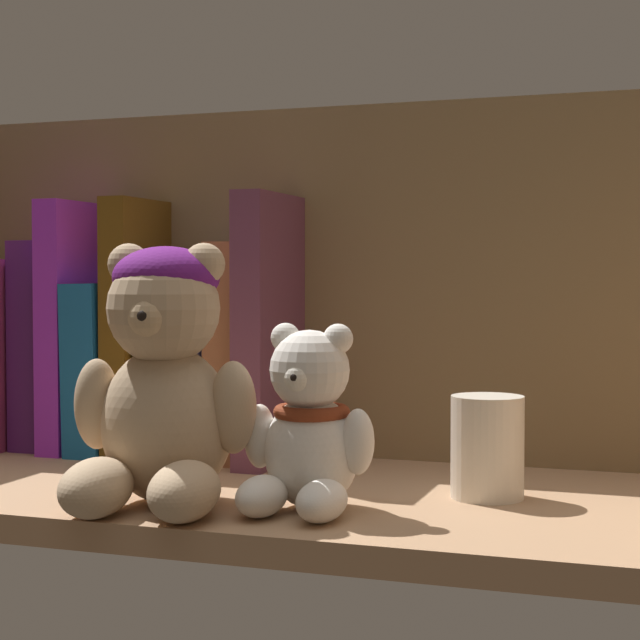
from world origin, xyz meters
TOP-DOWN VIEW (x-y plane):
  - shelf_board at (0.00, 0.00)cm, footprint 82.02×29.44cm
  - shelf_back_panel at (0.00, 15.32)cm, footprint 84.42×1.20cm
  - book_2 at (-31.93, 11.52)cm, footprint 2.74×13.46cm
  - book_3 at (-28.53, 11.52)cm, footprint 3.47×9.26cm
  - book_4 at (-25.26, 11.52)cm, footprint 2.49×11.91cm
  - book_5 at (-22.03, 11.52)cm, footprint 3.66×12.27cm
  - book_6 at (-18.78, 11.52)cm, footprint 2.55×11.57cm
  - book_7 at (-15.51, 11.52)cm, footprint 3.46×9.70cm
  - book_8 at (-12.10, 11.52)cm, footprint 2.83×11.55cm
  - book_9 at (-8.80, 11.52)cm, footprint 3.16×10.76cm
  - book_10 at (-5.59, 11.52)cm, footprint 2.68×14.78cm
  - teddy_bear_larger at (-6.38, -8.62)cm, footprint 13.55×13.96cm
  - teddy_bear_smaller at (3.71, -6.74)cm, footprint 9.29×9.41cm
  - pillar_candle at (14.59, 1.24)cm, footprint 5.27×5.27cm

SIDE VIEW (x-z plane):
  - shelf_board at x=0.00cm, z-range 0.00..2.00cm
  - pillar_candle at x=14.59cm, z-range 2.00..9.40cm
  - teddy_bear_smaller at x=3.71cm, z-range 1.07..13.85cm
  - book_5 at x=-22.03cm, z-range 1.97..17.43cm
  - book_7 at x=-15.51cm, z-range 1.99..17.47cm
  - teddy_bear_larger at x=-6.38cm, z-range 1.53..19.86cm
  - book_8 at x=-12.10cm, z-range 2.00..19.48cm
  - book_2 at x=-31.93cm, z-range 2.00..19.60cm
  - book_9 at x=-8.80cm, z-range 2.00..20.94cm
  - book_3 at x=-28.53cm, z-range 2.00..21.28cm
  - book_4 at x=-25.26cm, z-range 2.00..24.86cm
  - book_6 at x=-18.78cm, z-range 2.00..24.95cm
  - book_10 at x=-5.59cm, z-range 2.00..25.03cm
  - shelf_back_panel at x=0.00cm, z-range 0.00..33.05cm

